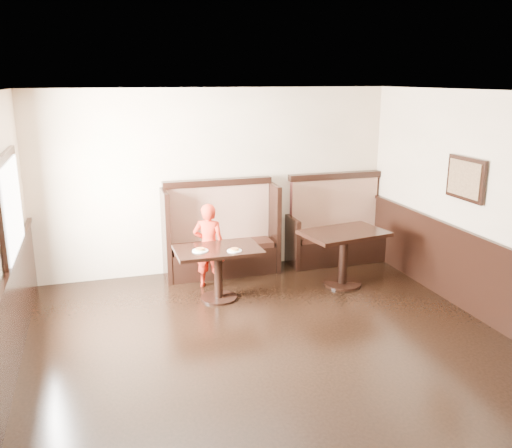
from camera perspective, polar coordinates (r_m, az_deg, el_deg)
name	(u,v)px	position (r m, az deg, el deg)	size (l,w,h in m)	color
ground	(298,381)	(5.66, 4.42, -16.14)	(7.00, 7.00, 0.00)	black
room_shell	(261,312)	(5.50, 0.54, -9.22)	(7.00, 7.00, 7.00)	beige
booth_main	(221,240)	(8.35, -3.75, -1.66)	(1.75, 0.72, 1.45)	black
booth_neighbor	(336,232)	(8.99, 8.45, -0.88)	(1.65, 0.72, 1.45)	black
table_main	(218,260)	(7.33, -4.01, -3.84)	(1.14, 0.71, 0.73)	black
table_neighbor	(344,245)	(7.90, 9.22, -2.21)	(1.28, 0.95, 0.81)	black
child	(209,246)	(7.76, -4.99, -2.28)	(0.45, 0.30, 1.24)	red
pizza_plate_left	(200,250)	(7.18, -5.89, -2.74)	(0.22, 0.22, 0.04)	white
pizza_plate_right	(234,250)	(7.15, -2.28, -2.76)	(0.20, 0.20, 0.04)	white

